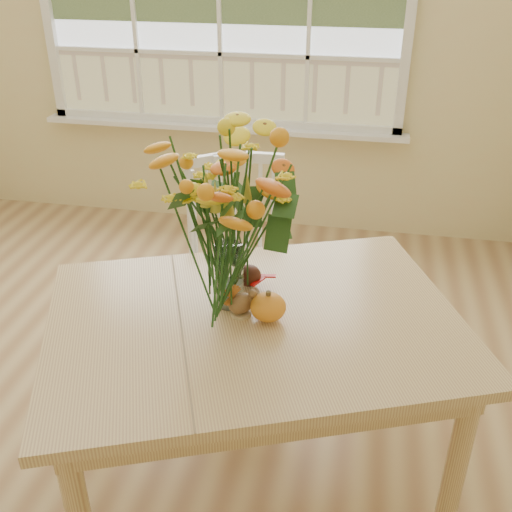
# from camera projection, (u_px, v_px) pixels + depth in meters

# --- Properties ---
(floor) EXTENTS (4.00, 4.50, 0.01)m
(floor) POSITION_uv_depth(u_px,v_px,m) (94.00, 455.00, 2.39)
(floor) COLOR #9F764D
(floor) RESTS_ON ground
(wall_back) EXTENTS (4.00, 0.02, 2.70)m
(wall_back) POSITION_uv_depth(u_px,v_px,m) (221.00, 19.00, 3.67)
(wall_back) COLOR beige
(wall_back) RESTS_ON floor
(dining_table) EXTENTS (1.60, 1.39, 0.72)m
(dining_table) POSITION_uv_depth(u_px,v_px,m) (255.00, 340.00, 2.01)
(dining_table) COLOR tan
(dining_table) RESTS_ON floor
(windsor_chair) EXTENTS (0.56, 0.55, 0.96)m
(windsor_chair) POSITION_uv_depth(u_px,v_px,m) (237.00, 254.00, 2.73)
(windsor_chair) COLOR white
(windsor_chair) RESTS_ON floor
(flower_vase) EXTENTS (0.46, 0.46, 0.54)m
(flower_vase) POSITION_uv_depth(u_px,v_px,m) (228.00, 216.00, 1.88)
(flower_vase) COLOR white
(flower_vase) RESTS_ON dining_table
(pumpkin) EXTENTS (0.12, 0.12, 0.09)m
(pumpkin) POSITION_uv_depth(u_px,v_px,m) (268.00, 308.00, 1.93)
(pumpkin) COLOR orange
(pumpkin) RESTS_ON dining_table
(turkey_figurine) EXTENTS (0.11, 0.11, 0.11)m
(turkey_figurine) POSITION_uv_depth(u_px,v_px,m) (241.00, 303.00, 1.96)
(turkey_figurine) COLOR #CCB78C
(turkey_figurine) RESTS_ON dining_table
(dark_gourd) EXTENTS (0.13, 0.11, 0.08)m
(dark_gourd) POSITION_uv_depth(u_px,v_px,m) (249.00, 277.00, 2.12)
(dark_gourd) COLOR #38160F
(dark_gourd) RESTS_ON dining_table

